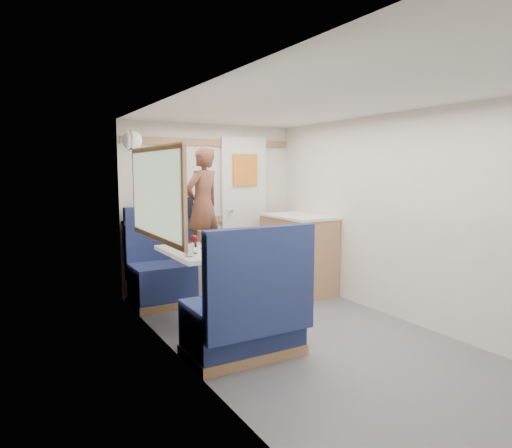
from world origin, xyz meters
TOP-DOWN VIEW (x-y plane):
  - floor at (0.00, 0.00)m, footprint 4.50×4.50m
  - ceiling at (0.00, 0.00)m, footprint 4.50×4.50m
  - wall_back at (0.00, 2.25)m, footprint 2.20×0.02m
  - wall_left at (-1.10, 0.00)m, footprint 0.02×4.50m
  - wall_right at (1.10, 0.00)m, footprint 0.02×4.50m
  - oak_trim_low at (0.00, 2.23)m, footprint 2.15×0.02m
  - oak_trim_high at (0.00, 2.23)m, footprint 2.15×0.02m
  - side_window at (-1.08, 1.00)m, footprint 0.04×1.30m
  - rear_door at (0.45, 2.22)m, footprint 0.62×0.12m
  - dinette_table at (-0.65, 1.00)m, footprint 0.62×0.92m
  - bench_far at (-0.65, 1.86)m, footprint 0.90×0.59m
  - bench_near at (-0.65, 0.14)m, footprint 0.90×0.59m
  - ledge at (-0.65, 2.12)m, footprint 0.90×0.14m
  - dome_light at (-1.04, 1.85)m, footprint 0.20×0.20m
  - galley_counter at (0.82, 1.55)m, footprint 0.57×0.92m
  - person at (-0.34, 1.68)m, footprint 0.54×0.45m
  - duffel_bag at (-0.57, 2.12)m, footprint 0.52×0.30m
  - tray at (-0.50, 0.89)m, footprint 0.31×0.38m
  - orange_fruit at (-0.56, 0.91)m, footprint 0.07×0.07m
  - cheese_block at (-0.60, 0.62)m, footprint 0.10×0.07m
  - wine_glass at (-0.79, 0.84)m, footprint 0.08×0.08m
  - tumbler_left at (-0.88, 0.75)m, footprint 0.07×0.07m
  - tumbler_mid at (-0.75, 1.27)m, footprint 0.06×0.06m
  - beer_glass at (-0.53, 1.10)m, footprint 0.07×0.07m
  - pepper_grinder at (-0.65, 1.16)m, footprint 0.03×0.03m
  - bread_loaf at (-0.43, 1.38)m, footprint 0.16×0.27m

SIDE VIEW (x-z plane):
  - floor at x=0.00m, z-range 0.00..0.00m
  - bench_far at x=-0.65m, z-range -0.22..0.83m
  - bench_near at x=-0.65m, z-range -0.22..0.83m
  - galley_counter at x=0.82m, z-range 0.01..0.93m
  - dinette_table at x=-0.65m, z-range 0.21..0.93m
  - tray at x=-0.50m, z-range 0.72..0.74m
  - cheese_block at x=-0.60m, z-range 0.74..0.77m
  - pepper_grinder at x=-0.65m, z-range 0.72..0.81m
  - tumbler_mid at x=-0.75m, z-range 0.72..0.82m
  - beer_glass at x=-0.53m, z-range 0.72..0.83m
  - bread_loaf at x=-0.43m, z-range 0.72..0.83m
  - orange_fruit at x=-0.56m, z-range 0.74..0.81m
  - tumbler_left at x=-0.88m, z-range 0.72..0.84m
  - wine_glass at x=-0.79m, z-range 0.76..0.93m
  - oak_trim_low at x=0.00m, z-range 0.81..0.89m
  - ledge at x=-0.65m, z-range 0.86..0.90m
  - rear_door at x=0.45m, z-range 0.04..1.90m
  - wall_back at x=0.00m, z-range 0.00..2.00m
  - wall_left at x=-1.10m, z-range 0.00..2.00m
  - wall_right at x=1.10m, z-range 0.00..2.00m
  - duffel_bag at x=-0.57m, z-range 0.90..1.14m
  - person at x=-0.34m, z-range 0.45..1.70m
  - side_window at x=-1.08m, z-range 0.89..1.61m
  - dome_light at x=-1.04m, z-range 1.65..1.85m
  - oak_trim_high at x=0.00m, z-range 1.74..1.82m
  - ceiling at x=0.00m, z-range 2.00..2.00m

